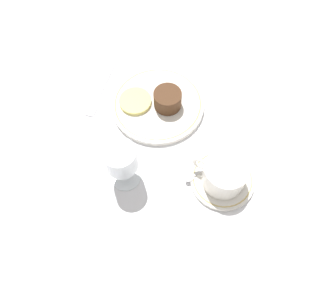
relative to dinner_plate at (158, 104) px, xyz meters
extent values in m
plane|color=white|center=(-0.02, 0.02, -0.01)|extent=(3.00, 3.00, 0.00)
cylinder|color=white|center=(0.00, 0.00, 0.00)|extent=(0.22, 0.22, 0.01)
torus|color=tan|center=(0.00, 0.00, 0.00)|extent=(0.21, 0.21, 0.00)
cylinder|color=white|center=(-0.21, 0.12, 0.00)|extent=(0.14, 0.14, 0.01)
torus|color=tan|center=(-0.21, 0.12, 0.00)|extent=(0.13, 0.13, 0.00)
cylinder|color=white|center=(-0.21, 0.12, 0.03)|extent=(0.09, 0.09, 0.06)
cylinder|color=#9E7A4C|center=(-0.21, 0.12, 0.04)|extent=(0.08, 0.08, 0.05)
torus|color=white|center=(-0.16, 0.12, 0.04)|extent=(0.04, 0.01, 0.04)
cube|color=silver|center=(-0.18, 0.09, 0.00)|extent=(0.06, 0.09, 0.00)
ellipsoid|color=silver|center=(-0.15, 0.15, 0.00)|extent=(0.02, 0.03, 0.00)
cylinder|color=silver|center=(-0.02, 0.20, -0.01)|extent=(0.07, 0.07, 0.01)
cylinder|color=silver|center=(-0.02, 0.20, 0.03)|extent=(0.01, 0.01, 0.06)
cylinder|color=silver|center=(-0.02, 0.20, 0.08)|extent=(0.07, 0.07, 0.06)
cylinder|color=maroon|center=(-0.02, 0.20, 0.07)|extent=(0.06, 0.06, 0.03)
cube|color=silver|center=(0.15, -0.01, -0.01)|extent=(0.03, 0.12, 0.01)
cube|color=silver|center=(0.14, 0.07, -0.01)|extent=(0.03, 0.05, 0.01)
cylinder|color=#4C2D19|center=(-0.02, 0.00, 0.03)|extent=(0.07, 0.07, 0.04)
cylinder|color=#EFE075|center=(0.05, 0.02, 0.01)|extent=(0.08, 0.08, 0.01)
camera|label=1|loc=(-0.22, 0.41, 0.65)|focal=35.00mm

